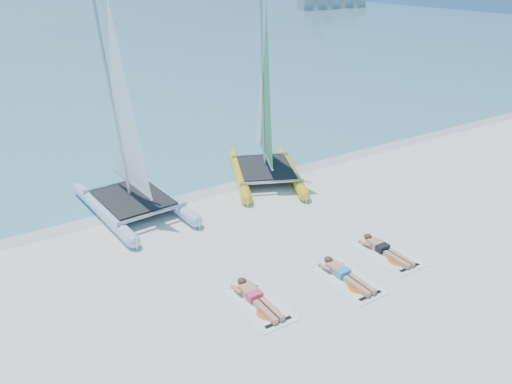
% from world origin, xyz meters
% --- Properties ---
extents(ground, '(140.00, 140.00, 0.00)m').
position_xyz_m(ground, '(0.00, 0.00, 0.00)').
color(ground, silver).
rests_on(ground, ground).
extents(wet_sand_strip, '(140.00, 1.40, 0.01)m').
position_xyz_m(wet_sand_strip, '(0.00, 5.50, 0.00)').
color(wet_sand_strip, beige).
rests_on(wet_sand_strip, ground).
extents(catamaran_blue, '(2.77, 5.21, 6.89)m').
position_xyz_m(catamaran_blue, '(-2.78, 5.39, 2.06)').
color(catamaran_blue, '#BBD5F5').
rests_on(catamaran_blue, ground).
extents(catamaran_yellow, '(4.13, 5.41, 6.66)m').
position_xyz_m(catamaran_yellow, '(2.49, 5.64, 2.10)').
color(catamaran_yellow, yellow).
rests_on(catamaran_yellow, ground).
extents(towel_a, '(1.00, 1.85, 0.02)m').
position_xyz_m(towel_a, '(-2.05, -1.11, 0.01)').
color(towel_a, white).
rests_on(towel_a, ground).
extents(sunbather_a, '(0.37, 1.73, 0.26)m').
position_xyz_m(sunbather_a, '(-2.05, -0.92, 0.12)').
color(sunbather_a, tan).
rests_on(sunbather_a, towel_a).
extents(towel_b, '(1.00, 1.85, 0.02)m').
position_xyz_m(towel_b, '(0.38, -1.51, 0.01)').
color(towel_b, white).
rests_on(towel_b, ground).
extents(sunbather_b, '(0.37, 1.73, 0.26)m').
position_xyz_m(sunbather_b, '(0.38, -1.31, 0.12)').
color(sunbather_b, tan).
rests_on(sunbather_b, towel_b).
extents(towel_c, '(1.00, 1.85, 0.02)m').
position_xyz_m(towel_c, '(2.11, -1.18, 0.01)').
color(towel_c, white).
rests_on(towel_c, ground).
extents(sunbather_c, '(0.37, 1.73, 0.26)m').
position_xyz_m(sunbather_c, '(2.11, -0.99, 0.12)').
color(sunbather_c, tan).
rests_on(sunbather_c, towel_c).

